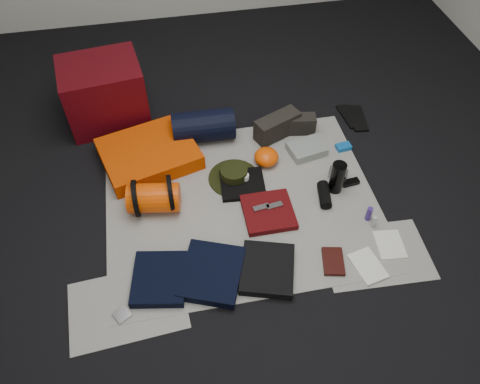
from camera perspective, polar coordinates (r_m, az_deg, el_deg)
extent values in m
cube|color=black|center=(2.81, 0.22, -1.45)|extent=(4.50, 4.50, 0.02)
cube|color=#B0AEA2|center=(2.80, 0.22, -1.29)|extent=(1.60, 1.30, 0.01)
cube|color=#B0AEA2|center=(2.50, -13.56, -13.31)|extent=(0.61, 0.44, 0.00)
cube|color=#B0AEA2|center=(2.69, 16.18, -7.28)|extent=(0.60, 0.43, 0.00)
cube|color=#4E050C|center=(3.35, -16.21, 11.53)|extent=(0.57, 0.50, 0.43)
cube|color=#DE4102|center=(3.06, -11.02, 4.60)|extent=(0.68, 0.61, 0.11)
cylinder|color=#F04804|center=(2.76, -10.44, -0.73)|extent=(0.32, 0.22, 0.17)
cylinder|color=black|center=(2.75, -12.57, -0.75)|extent=(0.02, 0.22, 0.22)
cylinder|color=black|center=(2.74, -8.44, -0.14)|extent=(0.03, 0.22, 0.22)
cylinder|color=black|center=(3.13, -4.49, 7.99)|extent=(0.41, 0.22, 0.21)
cylinder|color=black|center=(2.93, -0.74, 1.73)|extent=(0.42, 0.42, 0.01)
cylinder|color=black|center=(2.89, -0.75, 2.28)|extent=(0.17, 0.17, 0.08)
cube|color=black|center=(3.17, 4.55, 7.99)|extent=(0.33, 0.23, 0.16)
cube|color=black|center=(3.22, 6.84, 8.22)|extent=(0.27, 0.14, 0.13)
cube|color=black|center=(3.45, 13.16, 8.99)|extent=(0.12, 0.26, 0.01)
cube|color=black|center=(3.44, 14.15, 8.69)|extent=(0.14, 0.28, 0.01)
cube|color=black|center=(2.51, -9.81, -10.37)|extent=(0.33, 0.36, 0.05)
cube|color=black|center=(2.49, -3.47, -9.82)|extent=(0.41, 0.44, 0.05)
cube|color=black|center=(2.51, 3.36, -9.35)|extent=(0.36, 0.38, 0.05)
cube|color=black|center=(2.88, 0.31, 0.96)|extent=(0.29, 0.27, 0.03)
cube|color=#51080A|center=(2.74, 3.48, -2.45)|extent=(0.29, 0.29, 0.04)
ellipsoid|color=#F04804|center=(2.99, 3.23, 4.29)|extent=(0.20, 0.20, 0.10)
cube|color=gray|center=(3.10, 8.13, 5.22)|extent=(0.26, 0.21, 0.06)
cylinder|color=black|center=(2.85, 11.76, 1.75)|extent=(0.10, 0.10, 0.21)
cylinder|color=black|center=(2.84, 10.25, -0.35)|extent=(0.10, 0.19, 0.07)
cube|color=#A0A0A5|center=(2.99, 11.86, 2.19)|extent=(0.13, 0.12, 0.05)
cube|color=#115BA4|center=(3.18, 12.50, 5.39)|extent=(0.10, 0.07, 0.03)
cylinder|color=#3E267C|center=(2.79, 15.44, -2.57)|extent=(0.04, 0.04, 0.10)
cylinder|color=#A2A6A2|center=(2.77, 15.98, -3.49)|extent=(0.03, 0.03, 0.08)
cube|color=black|center=(2.59, 11.29, -8.29)|extent=(0.14, 0.19, 0.02)
cube|color=silver|center=(2.63, 15.32, -8.68)|extent=(0.18, 0.23, 0.01)
cube|color=silver|center=(2.75, 17.80, -6.09)|extent=(0.17, 0.20, 0.01)
cube|color=black|center=(2.97, 13.31, 1.15)|extent=(0.11, 0.06, 0.03)
cube|color=#A0A0A5|center=(2.47, -14.18, -14.28)|extent=(0.10, 0.10, 0.01)
cylinder|color=white|center=(2.88, 0.59, 1.86)|extent=(0.05, 0.05, 0.04)
cube|color=#A0A0A5|center=(2.72, 2.59, -1.92)|extent=(0.10, 0.05, 0.01)
cube|color=#A0A0A5|center=(2.73, 4.22, -1.66)|extent=(0.10, 0.05, 0.01)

